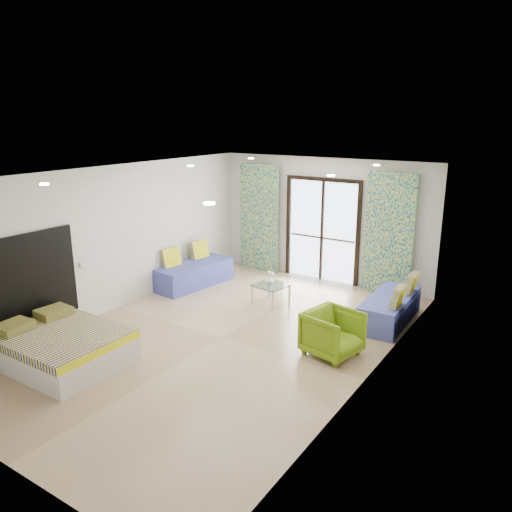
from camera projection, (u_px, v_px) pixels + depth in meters
The scene contains 23 objects.
floor at pixel (222, 338), 8.27m from camera, with size 5.00×7.50×0.01m, color tan, non-canonical shape.
ceiling at pixel (218, 174), 7.54m from camera, with size 5.00×7.50×0.01m, color silver, non-canonical shape.
wall_back at pixel (323, 220), 10.93m from camera, with size 5.00×0.01×2.70m, color silver, non-canonical shape.
wall_left at pixel (112, 239), 9.22m from camera, with size 0.01×7.50×2.70m, color silver, non-canonical shape.
wall_right at pixel (371, 288), 6.59m from camera, with size 0.01×7.50×2.70m, color silver, non-canonical shape.
balcony_door at pixel (322, 224), 10.93m from camera, with size 1.76×0.08×2.28m.
balcony_rail at pixel (322, 238), 11.02m from camera, with size 1.52×0.03×0.04m, color #595451.
curtain_left at pixel (259, 218), 11.63m from camera, with size 1.00×0.10×2.50m, color beige.
curtain_right at pixel (389, 235), 10.00m from camera, with size 1.00×0.10×2.50m, color beige.
downlight_a at pixel (44, 184), 6.67m from camera, with size 0.12×0.12×0.02m, color #FFE0B2.
downlight_b at pixel (209, 203), 5.20m from camera, with size 0.12×0.12×0.02m, color #FFE0B2.
downlight_c at pixel (190, 166), 9.09m from camera, with size 0.12×0.12×0.02m, color #FFE0B2.
downlight_d at pixel (331, 176), 7.62m from camera, with size 0.12×0.12×0.02m, color #FFE0B2.
downlight_e at pixel (251, 158), 10.70m from camera, with size 0.12×0.12×0.02m, color #FFE0B2.
downlight_f at pixel (377, 165), 9.23m from camera, with size 0.12×0.12×0.02m, color #FFE0B2.
headboard at pixel (16, 284), 7.69m from camera, with size 0.06×2.10×1.50m, color black.
switch_plate at pixel (82, 264), 8.70m from camera, with size 0.02×0.10×0.10m, color silver.
bed at pixel (62, 346), 7.39m from camera, with size 1.77×1.44×0.61m.
daybed_left at pixel (193, 273), 10.77m from camera, with size 0.90×1.86×0.88m.
daybed_right at pixel (390, 308), 8.84m from camera, with size 0.71×1.73×0.84m.
coffee_table at pixel (271, 287), 9.69m from camera, with size 0.67×0.67×0.68m.
vase at pixel (269, 280), 9.68m from camera, with size 0.16×0.17×0.16m, color white.
armchair at pixel (333, 331), 7.60m from camera, with size 0.75×0.70×0.77m, color #698E12.
Camera 1 is at (4.62, -6.05, 3.55)m, focal length 35.00 mm.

